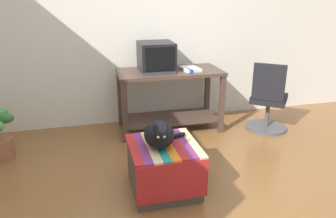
# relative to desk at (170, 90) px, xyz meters

# --- Properties ---
(ground_plane) EXTENTS (14.00, 14.00, 0.00)m
(ground_plane) POSITION_rel_desk_xyz_m (-0.25, -1.60, -0.53)
(ground_plane) COLOR brown
(back_wall) EXTENTS (8.00, 0.10, 2.60)m
(back_wall) POSITION_rel_desk_xyz_m (-0.25, 0.45, 0.77)
(back_wall) COLOR silver
(back_wall) RESTS_ON ground_plane
(desk) EXTENTS (1.29, 0.63, 0.78)m
(desk) POSITION_rel_desk_xyz_m (0.00, 0.00, 0.00)
(desk) COLOR #4C382D
(desk) RESTS_ON ground_plane
(tv_monitor) EXTENTS (0.42, 0.45, 0.34)m
(tv_monitor) POSITION_rel_desk_xyz_m (-0.16, 0.06, 0.42)
(tv_monitor) COLOR black
(tv_monitor) RESTS_ON desk
(keyboard) EXTENTS (0.40, 0.16, 0.02)m
(keyboard) POSITION_rel_desk_xyz_m (-0.17, -0.13, 0.26)
(keyboard) COLOR #333338
(keyboard) RESTS_ON desk
(book) EXTENTS (0.23, 0.30, 0.04)m
(book) POSITION_rel_desk_xyz_m (0.25, -0.05, 0.27)
(book) COLOR white
(book) RESTS_ON desk
(ottoman_with_blanket) EXTENTS (0.60, 0.63, 0.44)m
(ottoman_with_blanket) POSITION_rel_desk_xyz_m (-0.41, -1.35, -0.30)
(ottoman_with_blanket) COLOR #4C4238
(ottoman_with_blanket) RESTS_ON ground_plane
(cat) EXTENTS (0.43, 0.42, 0.28)m
(cat) POSITION_rel_desk_xyz_m (-0.45, -1.36, 0.03)
(cat) COLOR black
(cat) RESTS_ON ottoman_with_blanket
(office_chair) EXTENTS (0.59, 0.59, 0.89)m
(office_chair) POSITION_rel_desk_xyz_m (1.19, -0.35, -0.14)
(office_chair) COLOR #4C4C51
(office_chair) RESTS_ON ground_plane
(stapler) EXTENTS (0.06, 0.11, 0.04)m
(stapler) POSITION_rel_desk_xyz_m (0.21, -0.16, 0.27)
(stapler) COLOR #2342B7
(stapler) RESTS_ON desk
(pen) EXTENTS (0.14, 0.04, 0.01)m
(pen) POSITION_rel_desk_xyz_m (0.32, 0.00, 0.25)
(pen) COLOR #B7B7BC
(pen) RESTS_ON desk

